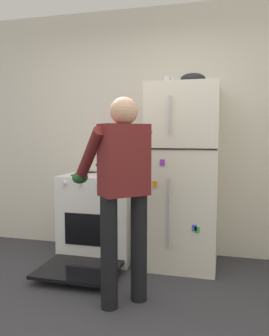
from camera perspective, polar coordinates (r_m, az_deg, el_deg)
kitchen_wall_back at (r=3.92m, az=2.19°, el=5.96°), size 6.00×0.10×2.70m
refrigerator at (r=3.49m, az=8.09°, el=-1.38°), size 0.68×0.72×1.81m
stove_range at (r=3.76m, az=-5.70°, el=-8.04°), size 0.76×1.21×0.90m
person_cook at (r=2.64m, az=-2.12°, el=-2.36°), size 0.69×0.72×1.60m
red_pot at (r=3.59m, az=-3.56°, el=-0.21°), size 0.37×0.27×0.12m
coffee_mug at (r=3.58m, az=5.49°, el=14.07°), size 0.11×0.08×0.10m
mixing_bowl at (r=3.50m, az=9.65°, el=14.33°), size 0.24×0.24×0.11m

